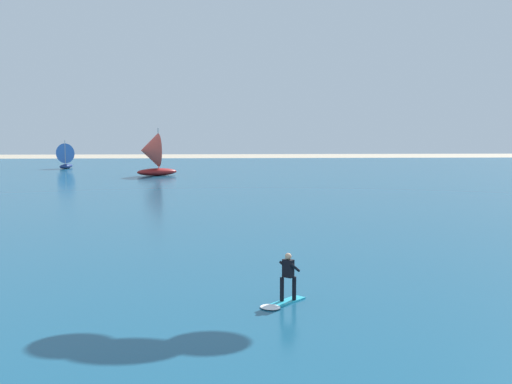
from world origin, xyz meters
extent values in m
cube|color=navy|center=(0.00, 51.52, 0.05)|extent=(160.00, 90.00, 0.10)
cube|color=#26B2CC|center=(1.43, 16.10, 0.12)|extent=(1.27, 1.33, 0.05)
cylinder|color=black|center=(1.22, 16.05, 0.55)|extent=(0.14, 0.14, 0.80)
cylinder|color=black|center=(1.64, 16.16, 0.55)|extent=(0.14, 0.14, 0.80)
cube|color=black|center=(1.43, 16.10, 1.25)|extent=(0.41, 0.41, 0.60)
sphere|color=tan|center=(1.43, 16.10, 1.66)|extent=(0.22, 0.22, 0.22)
cylinder|color=black|center=(1.32, 16.31, 1.30)|extent=(0.41, 0.43, 0.39)
cylinder|color=black|center=(1.65, 16.01, 1.30)|extent=(0.41, 0.43, 0.39)
ellipsoid|color=white|center=(0.79, 15.40, 0.14)|extent=(0.92, 0.92, 0.08)
ellipsoid|color=navy|center=(-21.47, 75.68, 0.38)|extent=(1.60, 3.14, 0.56)
cylinder|color=silver|center=(-21.50, 75.55, 2.16)|extent=(0.09, 0.09, 2.99)
cone|color=#3F72CC|center=(-21.37, 76.19, 2.01)|extent=(2.72, 1.78, 2.51)
ellipsoid|color=maroon|center=(-8.72, 64.69, 0.51)|extent=(4.65, 2.82, 0.82)
cylinder|color=silver|center=(-8.52, 64.75, 3.12)|extent=(0.14, 0.14, 4.40)
cone|color=#D84C3F|center=(-9.44, 64.45, 2.90)|extent=(2.99, 4.11, 3.69)
camera|label=1|loc=(-0.41, -4.33, 6.16)|focal=44.05mm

